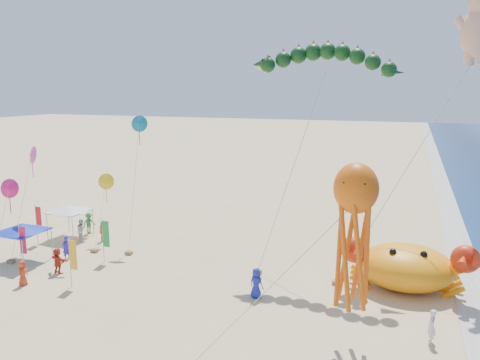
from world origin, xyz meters
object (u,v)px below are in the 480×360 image
(dragon_kite, at_px, (324,64))
(canopy_blue, at_px, (21,229))
(canopy_white, at_px, (69,209))
(octopus_kite, at_px, (354,225))
(crab_inflatable, at_px, (406,266))
(cherub_kite, at_px, (480,24))

(dragon_kite, bearing_deg, canopy_blue, -159.76)
(canopy_blue, height_order, canopy_white, same)
(dragon_kite, xyz_separation_m, octopus_kite, (3.55, -10.58, -7.69))
(crab_inflatable, height_order, octopus_kite, octopus_kite)
(dragon_kite, distance_m, octopus_kite, 13.55)
(cherub_kite, height_order, canopy_blue, cherub_kite)
(canopy_white, bearing_deg, cherub_kite, 5.85)
(canopy_blue, bearing_deg, dragon_kite, 20.24)
(crab_inflatable, xyz_separation_m, canopy_blue, (-25.64, -4.52, 0.94))
(crab_inflatable, relative_size, canopy_blue, 2.39)
(crab_inflatable, distance_m, canopy_white, 26.30)
(dragon_kite, height_order, canopy_white, dragon_kite)
(octopus_kite, distance_m, canopy_white, 25.78)
(dragon_kite, bearing_deg, cherub_kite, 9.21)
(octopus_kite, bearing_deg, dragon_kite, 108.54)
(cherub_kite, height_order, canopy_white, cherub_kite)
(octopus_kite, height_order, canopy_blue, octopus_kite)
(octopus_kite, bearing_deg, crab_inflatable, 73.04)
(crab_inflatable, xyz_separation_m, canopy_white, (-26.26, 1.21, 0.94))
(dragon_kite, xyz_separation_m, canopy_blue, (-19.70, -7.26, -11.28))
(canopy_white, bearing_deg, crab_inflatable, -2.63)
(canopy_white, bearing_deg, octopus_kite, -20.75)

